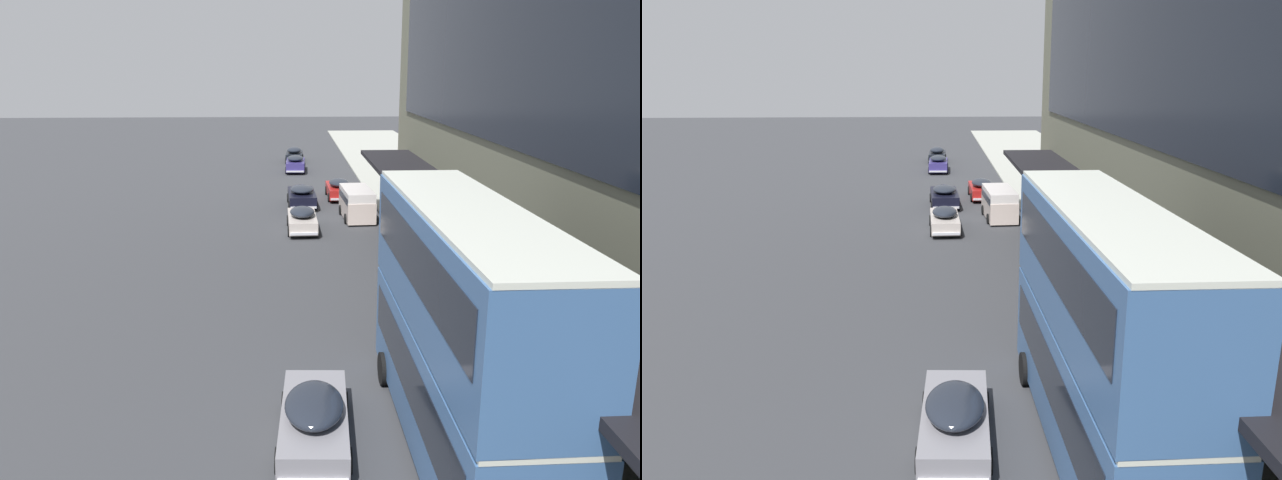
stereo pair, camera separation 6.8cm
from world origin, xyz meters
TOP-DOWN VIEW (x-y plane):
  - transit_bus_kerbside_front at (4.04, 8.19)m, footprint 2.77×10.45m
  - sedan_lead_mid at (0.87, 37.31)m, footprint 2.07×4.64m
  - sedan_second_near at (0.59, 58.52)m, footprint 1.90×4.35m
  - sedan_oncoming_rear at (0.74, 30.41)m, footprint 1.84×4.45m
  - sedan_oncoming_front at (0.63, 52.31)m, footprint 1.91×4.47m
  - sedan_trailing_mid at (3.66, 39.92)m, footprint 1.83×4.54m
  - sedan_lead_near at (0.53, 8.71)m, footprint 2.01×4.57m
  - vw_van at (4.29, 33.43)m, footprint 2.06×4.63m
  - pedestrian_at_kerb at (6.80, 8.97)m, footprint 0.54×0.41m
  - fire_hydrant at (6.65, 14.21)m, footprint 0.20×0.40m

SIDE VIEW (x-z plane):
  - fire_hydrant at x=6.65m, z-range 0.14..0.84m
  - sedan_lead_near at x=0.53m, z-range 0.00..1.45m
  - sedan_oncoming_rear at x=0.74m, z-range -0.01..1.47m
  - sedan_trailing_mid at x=3.66m, z-range -0.01..1.48m
  - sedan_lead_mid at x=0.87m, z-range 0.00..1.48m
  - sedan_second_near at x=0.59m, z-range -0.02..1.54m
  - sedan_oncoming_front at x=0.63m, z-range 0.00..1.54m
  - vw_van at x=4.29m, z-range 0.12..2.08m
  - pedestrian_at_kerb at x=6.80m, z-range 0.25..2.11m
  - transit_bus_kerbside_front at x=4.04m, z-range 0.25..6.56m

